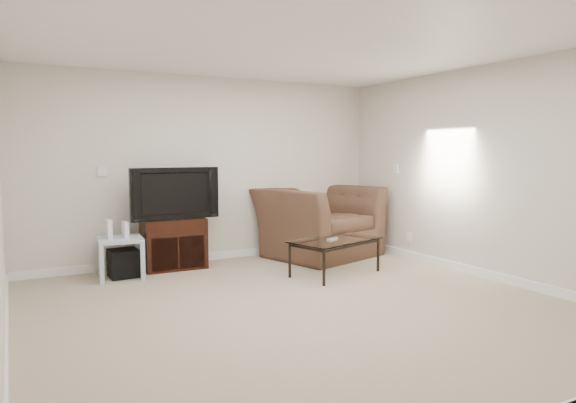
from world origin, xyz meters
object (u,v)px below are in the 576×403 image
recliner (319,210)px  coffee_table (335,257)px  side_table (121,258)px  tv_stand (173,243)px  subwoofer (123,263)px  television (173,193)px

recliner → coffee_table: bearing=-128.0°
side_table → recliner: bearing=0.0°
recliner → coffee_table: 1.24m
tv_stand → recliner: bearing=-4.6°
recliner → subwoofer: bearing=163.7°
tv_stand → coffee_table: tv_stand is taller
tv_stand → subwoofer: bearing=-160.5°
television → subwoofer: 1.06m
tv_stand → subwoofer: (-0.67, -0.21, -0.15)m
side_table → recliner: recliner is taller
subwoofer → coffee_table: coffee_table is taller
television → side_table: size_ratio=2.11×
side_table → tv_stand: bearing=18.3°
side_table → coffee_table: side_table is taller
tv_stand → side_table: bearing=-160.0°
recliner → coffee_table: (-0.43, -1.07, -0.45)m
subwoofer → recliner: (2.73, -0.02, 0.49)m
recliner → tv_stand: bearing=157.7°
television → side_table: (-0.70, -0.20, -0.73)m
coffee_table → recliner: bearing=68.0°
side_table → recliner: 2.80m
subwoofer → coffee_table: 2.54m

